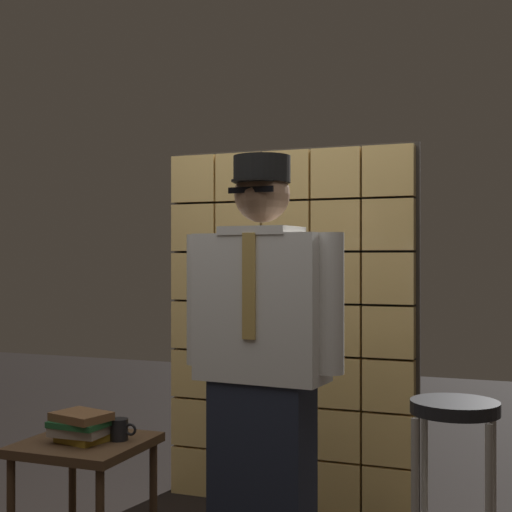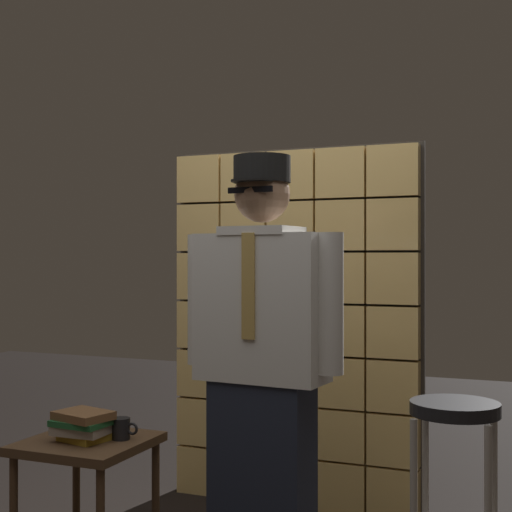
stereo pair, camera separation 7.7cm
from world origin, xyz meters
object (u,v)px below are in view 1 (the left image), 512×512
standing_person (262,363)px  bar_stool (455,455)px  book_stack (81,426)px  side_table (85,457)px  coffee_mug (120,429)px

standing_person → bar_stool: (0.77, 0.07, -0.33)m
bar_stool → book_stack: bearing=-172.8°
bar_stool → side_table: (-1.57, -0.16, -0.12)m
standing_person → bar_stool: size_ratio=2.19×
bar_stool → book_stack: (-1.56, -0.20, 0.02)m
side_table → coffee_mug: 0.20m
side_table → coffee_mug: (0.14, 0.05, 0.12)m
coffee_mug → standing_person: bearing=2.6°
bar_stool → coffee_mug: bearing=-175.8°
book_stack → bar_stool: bearing=7.2°
book_stack → coffee_mug: bearing=33.6°
bar_stool → side_table: 1.58m
book_stack → coffee_mug: (0.14, 0.09, -0.02)m
standing_person → book_stack: size_ratio=6.66×
bar_stool → book_stack: bar_stool is taller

